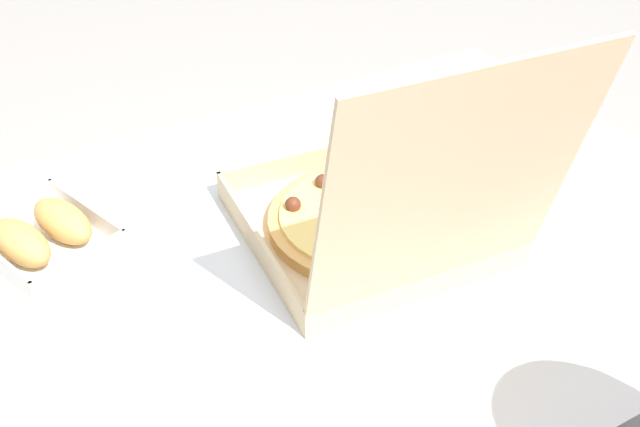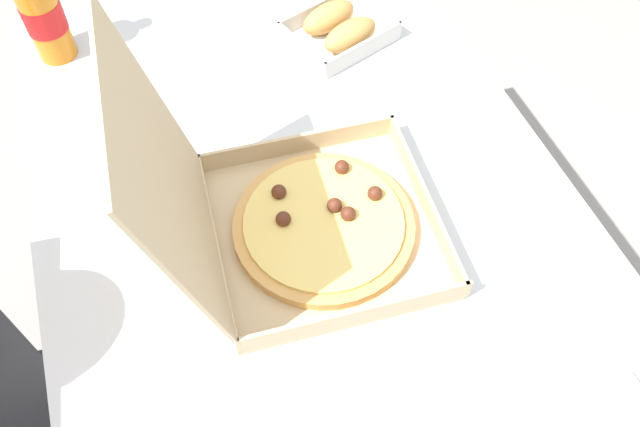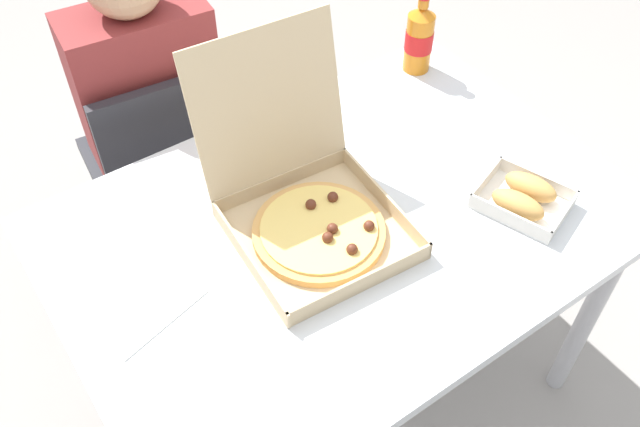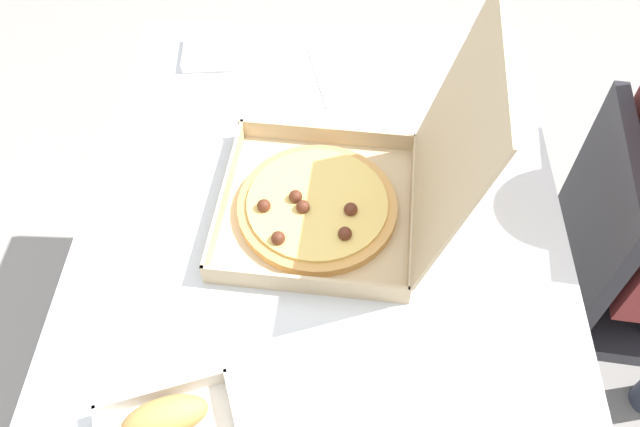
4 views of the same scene
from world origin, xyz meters
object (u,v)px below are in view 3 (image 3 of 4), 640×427
Objects in this scene: bread_side_box at (524,197)px; cola_bottle at (419,38)px; chair at (165,163)px; paper_menu at (143,304)px; pizza_box_open at (310,208)px; diner_person at (145,95)px.

bread_side_box is 1.02× the size of cola_bottle.
chair reaches higher than bread_side_box.
chair is at bearing 49.37° from paper_menu.
chair is at bearing 97.40° from pizza_box_open.
pizza_box_open is (0.08, -0.69, 0.11)m from diner_person.
bread_side_box is 0.55m from cola_bottle.
diner_person is at bearing 96.28° from pizza_box_open.
chair is at bearing 120.23° from bread_side_box.
pizza_box_open is 1.97× the size of cola_bottle.
pizza_box_open is at bearing -82.60° from chair.
paper_menu is (-0.30, -0.62, 0.26)m from chair.
pizza_box_open is at bearing -16.64° from paper_menu.
cola_bottle is (0.56, 0.31, 0.04)m from pizza_box_open.
paper_menu is at bearing 163.63° from bread_side_box.
cola_bottle is at bearing -31.42° from diner_person.
pizza_box_open is 2.10× the size of paper_menu.
pizza_box_open is 0.64m from cola_bottle.
diner_person is 0.70m from pizza_box_open.
cola_bottle reaches higher than bread_side_box.
paper_menu is (-0.94, -0.29, -0.09)m from cola_bottle.
cola_bottle is (0.63, -0.39, 0.15)m from diner_person.
pizza_box_open is 0.47m from bread_side_box.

